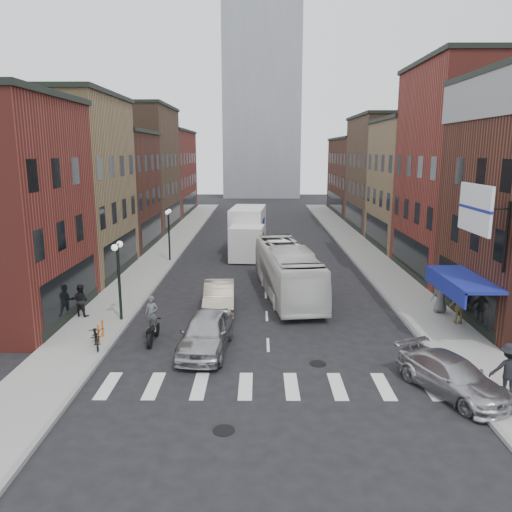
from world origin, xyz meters
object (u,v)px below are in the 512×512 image
(sedan_left_near, at_px, (206,333))
(transit_bus, at_px, (287,271))
(streetlamp_near, at_px, (118,266))
(curb_car, at_px, (452,376))
(bike_rack, at_px, (100,331))
(box_truck, at_px, (248,232))
(streetlamp_far, at_px, (169,225))
(motorcycle_rider, at_px, (152,321))
(sedan_left_far, at_px, (219,297))
(ped_right_a, at_px, (509,370))
(ped_right_b, at_px, (460,307))
(ped_left_solo, at_px, (81,300))
(parked_bicycle, at_px, (96,336))
(ped_right_c, at_px, (440,295))
(billboard_sign, at_px, (477,210))

(sedan_left_near, bearing_deg, transit_bus, 69.70)
(streetlamp_near, bearing_deg, curb_car, -28.33)
(streetlamp_near, xyz_separation_m, bike_rack, (-0.20, -2.70, -2.36))
(box_truck, distance_m, sedan_left_near, 20.93)
(streetlamp_far, relative_size, motorcycle_rider, 1.88)
(bike_rack, relative_size, sedan_left_far, 0.17)
(streetlamp_near, bearing_deg, sedan_left_far, 22.56)
(ped_right_a, xyz_separation_m, ped_right_b, (1.20, 7.38, -0.10))
(bike_rack, distance_m, ped_left_solo, 3.82)
(box_truck, distance_m, transit_bus, 12.52)
(box_truck, relative_size, ped_right_a, 4.67)
(transit_bus, height_order, sedan_left_far, transit_bus)
(streetlamp_near, distance_m, sedan_left_far, 5.64)
(curb_car, height_order, parked_bicycle, curb_car)
(streetlamp_near, bearing_deg, motorcycle_rider, -51.30)
(sedan_left_far, bearing_deg, streetlamp_near, -160.39)
(sedan_left_far, bearing_deg, streetlamp_far, 108.91)
(transit_bus, xyz_separation_m, ped_right_c, (7.90, -3.64, -0.42))
(streetlamp_far, distance_m, curb_car, 25.69)
(box_truck, height_order, motorcycle_rider, box_truck)
(transit_bus, relative_size, sedan_left_far, 2.33)
(motorcycle_rider, bearing_deg, sedan_left_near, -15.06)
(streetlamp_far, xyz_separation_m, curb_car, (13.90, -21.49, -2.25))
(streetlamp_near, relative_size, ped_right_a, 2.15)
(motorcycle_rider, bearing_deg, billboard_sign, 2.82)
(transit_bus, bearing_deg, billboard_sign, -56.41)
(streetlamp_near, bearing_deg, transit_bus, 29.69)
(sedan_left_near, relative_size, ped_left_solo, 2.89)
(bike_rack, bearing_deg, transit_bus, 40.74)
(streetlamp_near, distance_m, parked_bicycle, 4.24)
(ped_left_solo, xyz_separation_m, ped_right_b, (19.07, -1.05, 0.00))
(bike_rack, bearing_deg, motorcycle_rider, -0.46)
(ped_left_solo, distance_m, ped_right_c, 18.79)
(box_truck, bearing_deg, streetlamp_far, -147.23)
(parked_bicycle, bearing_deg, bike_rack, 74.24)
(billboard_sign, distance_m, box_truck, 23.34)
(sedan_left_near, relative_size, ped_right_a, 2.56)
(sedan_left_far, height_order, ped_right_b, ped_right_b)
(ped_left_solo, bearing_deg, streetlamp_near, -178.28)
(ped_right_b, bearing_deg, streetlamp_far, -35.42)
(billboard_sign, relative_size, ped_right_c, 1.98)
(motorcycle_rider, height_order, ped_right_c, motorcycle_rider)
(streetlamp_far, distance_m, motorcycle_rider, 16.97)
(streetlamp_near, relative_size, sedan_left_far, 0.88)
(billboard_sign, distance_m, streetlamp_near, 16.68)
(streetlamp_far, distance_m, ped_left_solo, 13.79)
(sedan_left_near, height_order, parked_bicycle, sedan_left_near)
(sedan_left_near, distance_m, ped_left_solo, 8.07)
(streetlamp_far, xyz_separation_m, bike_rack, (-0.20, -16.70, -2.36))
(motorcycle_rider, bearing_deg, streetlamp_near, 134.75)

